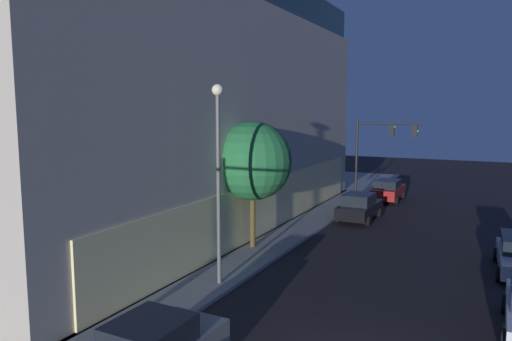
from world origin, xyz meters
The scene contains 6 objects.
modern_building centered at (12.50, 22.05, 7.32)m, with size 31.33×27.76×14.77m.
traffic_light_far_corner centered at (23.88, 4.66, 4.55)m, with size 0.42×4.64×6.12m.
street_lamp_sidewalk centered at (4.26, 6.65, 5.04)m, with size 0.44×0.44×7.76m.
sidewalk_tree centered at (9.37, 7.76, 4.45)m, with size 3.88×3.88×6.26m.
car_black centered at (18.10, 4.64, 0.86)m, with size 4.51×2.22×1.72m.
car_red centered at (25.50, 4.31, 0.85)m, with size 4.46×2.09×1.65m.
Camera 1 is at (-11.47, -2.83, 6.96)m, focal length 33.73 mm.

